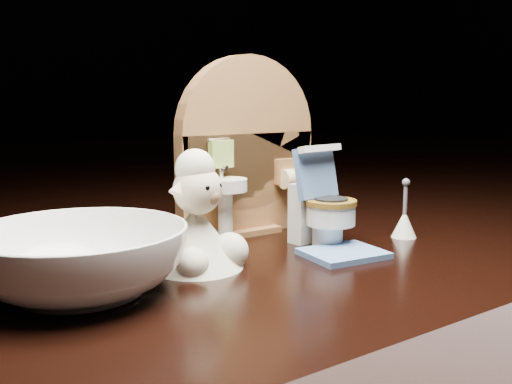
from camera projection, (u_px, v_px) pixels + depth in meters
backdrop_panel at (247, 157)px, 0.48m from camera, size 0.13×0.05×0.15m
toy_toilet at (321, 209)px, 0.45m from camera, size 0.04×0.05×0.08m
bath_mat at (343, 253)px, 0.42m from camera, size 0.06×0.05×0.00m
toilet_brush at (404, 222)px, 0.48m from camera, size 0.02×0.02×0.05m
plush_lamb at (199, 226)px, 0.39m from camera, size 0.07×0.06×0.08m
ceramic_bowl at (80, 260)px, 0.34m from camera, size 0.17×0.17×0.04m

